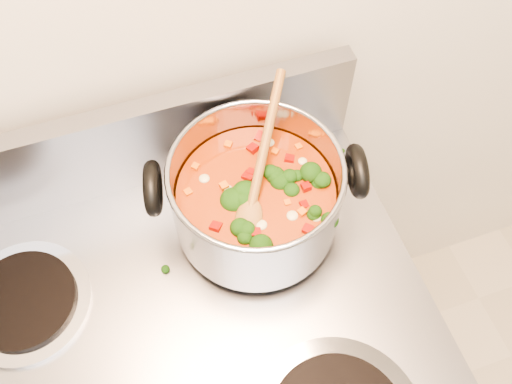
{
  "coord_description": "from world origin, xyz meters",
  "views": [
    {
      "loc": [
        0.08,
        0.94,
        1.67
      ],
      "look_at": [
        0.21,
        1.32,
        1.01
      ],
      "focal_mm": 40.0,
      "sensor_mm": 36.0,
      "label": 1
    }
  ],
  "objects": [
    {
      "name": "stockpot",
      "position": [
        0.21,
        1.32,
        1.0
      ],
      "size": [
        0.3,
        0.24,
        0.14
      ],
      "rotation": [
        0.0,
        0.0,
        -0.23
      ],
      "color": "#A4A4AC",
      "rests_on": "electric_range"
    },
    {
      "name": "cooktop_crumbs",
      "position": [
        0.2,
        1.37,
        0.92
      ],
      "size": [
        0.22,
        0.2,
        0.01
      ],
      "color": "black",
      "rests_on": "electric_range"
    },
    {
      "name": "wooden_spoon",
      "position": [
        0.22,
        1.32,
        1.03
      ],
      "size": [
        0.15,
        0.21,
        0.1
      ],
      "rotation": [
        0.0,
        0.0,
        1.01
      ],
      "color": "olive",
      "rests_on": "stockpot"
    }
  ]
}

